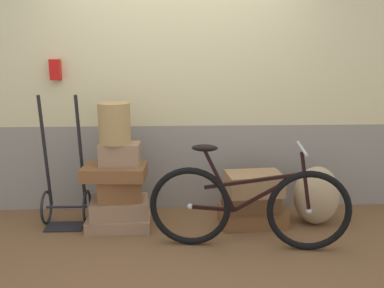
# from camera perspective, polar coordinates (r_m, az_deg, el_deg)

# --- Properties ---
(ground) EXTENTS (9.57, 5.20, 0.06)m
(ground) POSITION_cam_1_polar(r_m,az_deg,el_deg) (3.86, -1.88, -13.21)
(ground) COLOR brown
(station_building) EXTENTS (7.57, 0.74, 3.07)m
(station_building) POSITION_cam_1_polar(r_m,az_deg,el_deg) (4.31, -1.98, 11.16)
(station_building) COLOR gray
(station_building) RESTS_ON ground
(suitcase_0) EXTENTS (0.60, 0.42, 0.11)m
(suitcase_0) POSITION_cam_1_polar(r_m,az_deg,el_deg) (4.11, -9.89, -10.37)
(suitcase_0) COLOR #937051
(suitcase_0) RESTS_ON ground
(suitcase_1) EXTENTS (0.57, 0.40, 0.17)m
(suitcase_1) POSITION_cam_1_polar(r_m,az_deg,el_deg) (4.05, -9.90, -8.61)
(suitcase_1) COLOR #937051
(suitcase_1) RESTS_ON suitcase_0
(suitcase_2) EXTENTS (0.43, 0.33, 0.22)m
(suitcase_2) POSITION_cam_1_polar(r_m,az_deg,el_deg) (3.97, -9.87, -6.06)
(suitcase_2) COLOR brown
(suitcase_2) RESTS_ON suitcase_1
(suitcase_3) EXTENTS (0.59, 0.39, 0.12)m
(suitcase_3) POSITION_cam_1_polar(r_m,az_deg,el_deg) (3.91, -10.59, -3.79)
(suitcase_3) COLOR brown
(suitcase_3) RESTS_ON suitcase_2
(suitcase_4) EXTENTS (0.37, 0.24, 0.21)m
(suitcase_4) POSITION_cam_1_polar(r_m,az_deg,el_deg) (3.88, -9.86, -1.37)
(suitcase_4) COLOR #937051
(suitcase_4) RESTS_ON suitcase_3
(suitcase_5) EXTENTS (0.65, 0.42, 0.17)m
(suitcase_5) POSITION_cam_1_polar(r_m,az_deg,el_deg) (4.14, 8.26, -9.72)
(suitcase_5) COLOR brown
(suitcase_5) RESTS_ON ground
(suitcase_6) EXTENTS (0.53, 0.36, 0.15)m
(suitcase_6) POSITION_cam_1_polar(r_m,az_deg,el_deg) (4.04, 8.07, -7.86)
(suitcase_6) COLOR brown
(suitcase_6) RESTS_ON suitcase_5
(suitcase_7) EXTENTS (0.54, 0.38, 0.20)m
(suitcase_7) POSITION_cam_1_polar(r_m,az_deg,el_deg) (4.00, 8.53, -5.41)
(suitcase_7) COLOR #9E754C
(suitcase_7) RESTS_ON suitcase_6
(wicker_basket) EXTENTS (0.29, 0.29, 0.37)m
(wicker_basket) POSITION_cam_1_polar(r_m,az_deg,el_deg) (3.83, -10.63, 2.84)
(wicker_basket) COLOR #A8844C
(wicker_basket) RESTS_ON suitcase_4
(luggage_trolley) EXTENTS (0.42, 0.39, 1.27)m
(luggage_trolley) POSITION_cam_1_polar(r_m,az_deg,el_deg) (4.22, -16.99, -6.96)
(luggage_trolley) COLOR black
(luggage_trolley) RESTS_ON ground
(burlap_sack) EXTENTS (0.44, 0.37, 0.57)m
(burlap_sack) POSITION_cam_1_polar(r_m,az_deg,el_deg) (4.22, 16.74, -6.78)
(burlap_sack) COLOR tan
(burlap_sack) RESTS_ON ground
(bicycle) EXTENTS (1.69, 0.46, 0.90)m
(bicycle) POSITION_cam_1_polar(r_m,az_deg,el_deg) (3.57, 7.73, -8.51)
(bicycle) COLOR black
(bicycle) RESTS_ON ground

